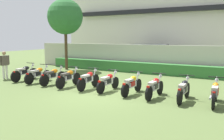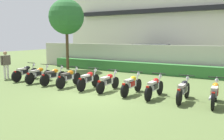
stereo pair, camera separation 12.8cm
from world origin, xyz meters
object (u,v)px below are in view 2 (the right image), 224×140
object	(u,v)px
motorcycle_in_row_8	(183,90)
motorcycle_in_row_9	(215,93)
motorcycle_in_row_1	(39,74)
motorcycle_in_row_3	(69,78)
motorcycle_in_row_4	(89,80)
motorcycle_in_row_7	(154,87)
inspector_person	(6,63)
tree_near_inspector	(66,17)
motorcycle_in_row_0	(25,72)
motorcycle_in_row_6	(132,84)
motorcycle_in_row_5	(108,82)
parked_car	(152,56)
motorcycle_in_row_2	(53,76)

from	to	relation	value
motorcycle_in_row_8	motorcycle_in_row_9	bearing A→B (deg)	-88.07
motorcycle_in_row_1	motorcycle_in_row_3	distance (m)	2.16
motorcycle_in_row_3	motorcycle_in_row_9	xyz separation A→B (m)	(6.73, 0.12, 0.00)
motorcycle_in_row_4	motorcycle_in_row_7	distance (m)	3.28
motorcycle_in_row_1	motorcycle_in_row_9	world-z (taller)	motorcycle_in_row_9
inspector_person	tree_near_inspector	bearing A→B (deg)	84.17
motorcycle_in_row_0	motorcycle_in_row_9	world-z (taller)	motorcycle_in_row_0
motorcycle_in_row_1	motorcycle_in_row_7	xyz separation A→B (m)	(6.62, 0.02, -0.00)
motorcycle_in_row_6	motorcycle_in_row_3	bearing A→B (deg)	92.80
motorcycle_in_row_4	motorcycle_in_row_8	bearing A→B (deg)	-92.76
tree_near_inspector	motorcycle_in_row_5	distance (m)	8.71
tree_near_inspector	motorcycle_in_row_8	distance (m)	11.48
motorcycle_in_row_3	motorcycle_in_row_9	size ratio (longest dim) A/B	1.00
motorcycle_in_row_5	tree_near_inspector	bearing A→B (deg)	54.59
motorcycle_in_row_1	motorcycle_in_row_8	xyz separation A→B (m)	(7.78, 0.03, 0.00)
motorcycle_in_row_1	motorcycle_in_row_3	size ratio (longest dim) A/B	1.02
motorcycle_in_row_6	motorcycle_in_row_9	world-z (taller)	motorcycle_in_row_9
motorcycle_in_row_5	motorcycle_in_row_7	world-z (taller)	motorcycle_in_row_7
motorcycle_in_row_8	motorcycle_in_row_9	distance (m)	1.11
motorcycle_in_row_0	motorcycle_in_row_3	size ratio (longest dim) A/B	1.01
parked_car	motorcycle_in_row_5	xyz separation A→B (m)	(1.20, -8.74, -0.50)
motorcycle_in_row_0	motorcycle_in_row_6	size ratio (longest dim) A/B	1.03
motorcycle_in_row_0	motorcycle_in_row_9	size ratio (longest dim) A/B	1.01
motorcycle_in_row_1	motorcycle_in_row_9	size ratio (longest dim) A/B	1.02
motorcycle_in_row_5	parked_car	bearing A→B (deg)	8.63
parked_car	inspector_person	xyz separation A→B (m)	(-5.74, -8.95, 0.02)
motorcycle_in_row_0	motorcycle_in_row_1	world-z (taller)	motorcycle_in_row_0
motorcycle_in_row_5	motorcycle_in_row_8	bearing A→B (deg)	-90.00
parked_car	inspector_person	world-z (taller)	parked_car
motorcycle_in_row_7	parked_car	bearing A→B (deg)	22.45
parked_car	motorcycle_in_row_9	world-z (taller)	parked_car
motorcycle_in_row_8	inspector_person	bearing A→B (deg)	90.24
inspector_person	motorcycle_in_row_3	bearing A→B (deg)	1.00
parked_car	motorcycle_in_row_5	distance (m)	8.84
motorcycle_in_row_6	inspector_person	world-z (taller)	inspector_person
motorcycle_in_row_0	motorcycle_in_row_3	xyz separation A→B (m)	(3.27, -0.09, -0.00)
motorcycle_in_row_1	motorcycle_in_row_6	xyz separation A→B (m)	(5.57, 0.05, -0.00)
motorcycle_in_row_9	motorcycle_in_row_1	bearing A→B (deg)	87.59
motorcycle_in_row_1	motorcycle_in_row_3	xyz separation A→B (m)	(2.16, -0.04, 0.01)
motorcycle_in_row_3	motorcycle_in_row_9	distance (m)	6.73
motorcycle_in_row_1	motorcycle_in_row_4	size ratio (longest dim) A/B	1.03
motorcycle_in_row_8	inspector_person	size ratio (longest dim) A/B	1.15
motorcycle_in_row_7	motorcycle_in_row_2	bearing A→B (deg)	90.90
motorcycle_in_row_5	motorcycle_in_row_3	bearing A→B (deg)	94.08
motorcycle_in_row_1	motorcycle_in_row_3	bearing A→B (deg)	-94.32
motorcycle_in_row_8	tree_near_inspector	bearing A→B (deg)	63.51
motorcycle_in_row_0	motorcycle_in_row_1	distance (m)	1.11
motorcycle_in_row_6	motorcycle_in_row_9	distance (m)	3.32
motorcycle_in_row_2	motorcycle_in_row_6	world-z (taller)	motorcycle_in_row_2
motorcycle_in_row_0	motorcycle_in_row_7	bearing A→B (deg)	-92.72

